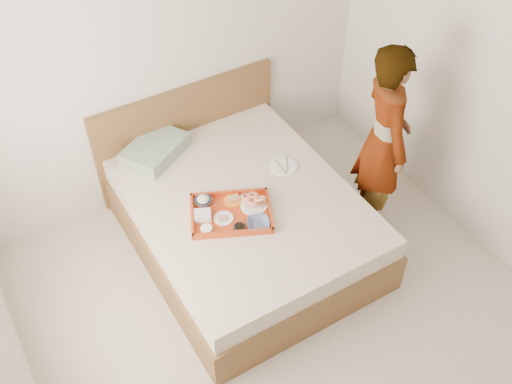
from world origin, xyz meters
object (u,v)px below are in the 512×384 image
object	(u,v)px
person	(384,140)
dinner_plate	(284,166)
tray	(231,213)
bed	(244,221)

from	to	relation	value
person	dinner_plate	bearing A→B (deg)	76.39
tray	person	bearing A→B (deg)	17.72
tray	person	distance (m)	1.29
bed	person	world-z (taller)	person
tray	person	size ratio (longest dim) A/B	0.36
bed	person	size ratio (longest dim) A/B	1.22
tray	dinner_plate	size ratio (longest dim) A/B	2.64
bed	dinner_plate	xyz separation A→B (m)	(0.45, 0.14, 0.27)
bed	dinner_plate	bearing A→B (deg)	16.75
dinner_plate	person	xyz separation A→B (m)	(0.63, -0.41, 0.29)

